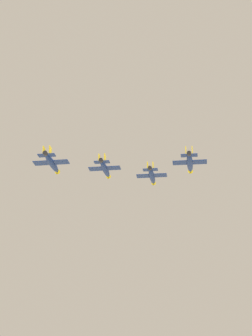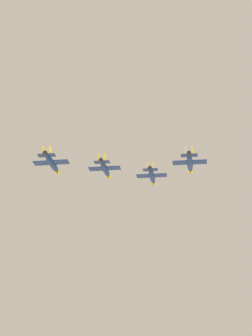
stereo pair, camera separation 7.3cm
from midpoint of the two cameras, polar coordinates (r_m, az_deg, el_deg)
jet_lead at (r=256.32m, az=2.09°, el=-0.64°), size 18.09×11.40×3.82m
jet_left_wingman at (r=241.23m, az=-1.71°, el=-0.06°), size 17.89×11.31×3.79m
jet_right_wingman at (r=238.80m, az=5.15°, el=0.43°), size 18.97×11.93×4.01m
jet_left_outer at (r=227.07m, az=-6.00°, el=0.41°), size 18.72×11.85×3.97m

